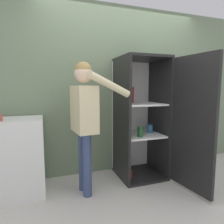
% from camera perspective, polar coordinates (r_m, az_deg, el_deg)
% --- Properties ---
extents(ground_plane, '(12.00, 12.00, 0.00)m').
position_cam_1_polar(ground_plane, '(2.65, 11.01, -22.85)').
color(ground_plane, beige).
extents(wall_back, '(7.00, 0.06, 2.55)m').
position_cam_1_polar(wall_back, '(3.18, 2.61, 6.31)').
color(wall_back, gray).
rests_on(wall_back, ground_plane).
extents(refrigerator, '(0.77, 1.29, 1.74)m').
position_cam_1_polar(refrigerator, '(2.90, 10.44, -2.00)').
color(refrigerator, black).
rests_on(refrigerator, ground_plane).
extents(person, '(0.66, 0.54, 1.61)m').
position_cam_1_polar(person, '(2.41, -7.80, 0.12)').
color(person, '#384770').
rests_on(person, ground_plane).
extents(counter, '(0.79, 0.57, 0.94)m').
position_cam_1_polar(counter, '(2.78, -27.11, -11.48)').
color(counter, white).
rests_on(counter, ground_plane).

